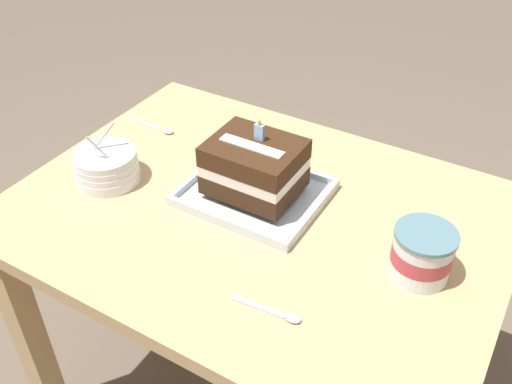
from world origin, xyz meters
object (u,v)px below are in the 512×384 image
object	(u,v)px
foil_tray	(255,194)
serving_spoon_near_tray	(161,129)
ice_cream_tub	(422,254)
serving_spoon_by_bowls	(281,314)
birthday_cake	(255,166)
bowl_stack	(107,166)

from	to	relation	value
foil_tray	serving_spoon_near_tray	world-z (taller)	foil_tray
ice_cream_tub	serving_spoon_by_bowls	bearing A→B (deg)	-127.90
birthday_cake	serving_spoon_near_tray	bearing A→B (deg)	161.76
foil_tray	ice_cream_tub	xyz separation A→B (m)	(0.39, -0.05, 0.05)
birthday_cake	serving_spoon_by_bowls	distance (m)	0.36
foil_tray	serving_spoon_by_bowls	bearing A→B (deg)	-51.43
ice_cream_tub	birthday_cake	bearing A→B (deg)	173.05
bowl_stack	serving_spoon_by_bowls	size ratio (longest dim) A/B	1.08
bowl_stack	birthday_cake	bearing A→B (deg)	19.92
birthday_cake	bowl_stack	size ratio (longest dim) A/B	1.30
ice_cream_tub	serving_spoon_by_bowls	size ratio (longest dim) A/B	0.85
foil_tray	birthday_cake	world-z (taller)	birthday_cake
bowl_stack	serving_spoon_near_tray	size ratio (longest dim) A/B	0.95
foil_tray	serving_spoon_near_tray	xyz separation A→B (m)	(-0.36, 0.12, -0.00)
foil_tray	bowl_stack	bearing A→B (deg)	-160.08
foil_tray	bowl_stack	xyz separation A→B (m)	(-0.33, -0.12, 0.03)
foil_tray	serving_spoon_by_bowls	distance (m)	0.35
serving_spoon_near_tray	serving_spoon_by_bowls	world-z (taller)	same
ice_cream_tub	serving_spoon_near_tray	world-z (taller)	ice_cream_tub
serving_spoon_near_tray	birthday_cake	bearing A→B (deg)	-18.24
foil_tray	ice_cream_tub	bearing A→B (deg)	-6.95
serving_spoon_by_bowls	foil_tray	bearing A→B (deg)	128.57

